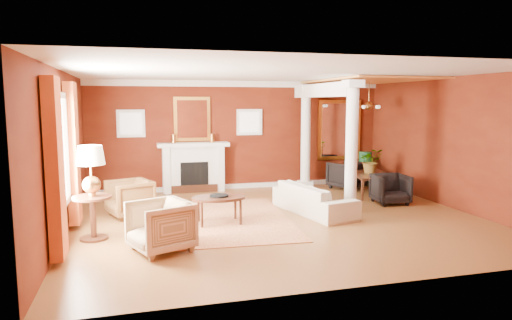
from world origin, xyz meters
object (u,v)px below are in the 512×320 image
object	(u,v)px
armchair_leopard	(130,196)
coffee_table	(219,199)
dining_table	(371,178)
side_table	(91,176)
armchair_stripe	(160,224)
sofa	(314,194)

from	to	relation	value
armchair_leopard	coffee_table	distance (m)	1.97
coffee_table	dining_table	world-z (taller)	dining_table
side_table	dining_table	xyz separation A→B (m)	(6.48, 2.19, -0.66)
armchair_stripe	sofa	bearing A→B (deg)	95.47
armchair_leopard	coffee_table	size ratio (longest dim) A/B	0.79
side_table	sofa	bearing A→B (deg)	10.30
armchair_leopard	coffee_table	world-z (taller)	armchair_leopard
armchair_stripe	dining_table	distance (m)	6.24
coffee_table	armchair_stripe	bearing A→B (deg)	-130.71
armchair_leopard	dining_table	size ratio (longest dim) A/B	0.53
armchair_stripe	coffee_table	world-z (taller)	armchair_stripe
sofa	armchair_stripe	distance (m)	3.71
dining_table	armchair_stripe	bearing A→B (deg)	133.49
armchair_stripe	dining_table	size ratio (longest dim) A/B	0.56
sofa	coffee_table	distance (m)	2.13
side_table	armchair_stripe	bearing A→B (deg)	-40.87
armchair_leopard	side_table	world-z (taller)	side_table
sofa	side_table	size ratio (longest dim) A/B	1.30
dining_table	side_table	bearing A→B (deg)	122.16
armchair_leopard	dining_table	bearing A→B (deg)	76.17
sofa	side_table	bearing A→B (deg)	87.52
armchair_stripe	coffee_table	bearing A→B (deg)	117.11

